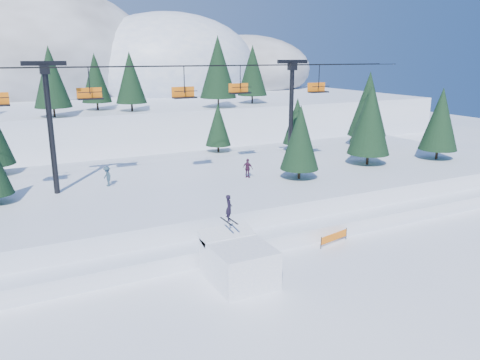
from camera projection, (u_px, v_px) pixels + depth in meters
name	position (u px, v px, depth m)	size (l,w,h in m)	color
ground	(266.00, 296.00, 26.47)	(160.00, 160.00, 0.00)	white
mid_shelf	(166.00, 194.00, 41.68)	(70.00, 22.00, 2.50)	white
berm	(210.00, 239.00, 33.23)	(70.00, 6.00, 1.10)	white
mountain_ridge	(42.00, 75.00, 85.06)	(119.00, 60.60, 26.46)	white
jump_kicker	(238.00, 261.00, 28.02)	(3.41, 4.65, 4.98)	white
chairlift	(171.00, 102.00, 39.98)	(46.22, 3.21, 10.28)	black
conifer_stand	(169.00, 128.00, 40.82)	(61.96, 17.61, 10.01)	black
distant_skiers	(151.00, 172.00, 40.55)	(33.11, 7.77, 1.80)	#3F1B35
banner_near	(334.00, 237.00, 33.60)	(2.79, 0.68, 0.90)	black
banner_far	(329.00, 229.00, 35.09)	(2.73, 0.89, 0.90)	black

